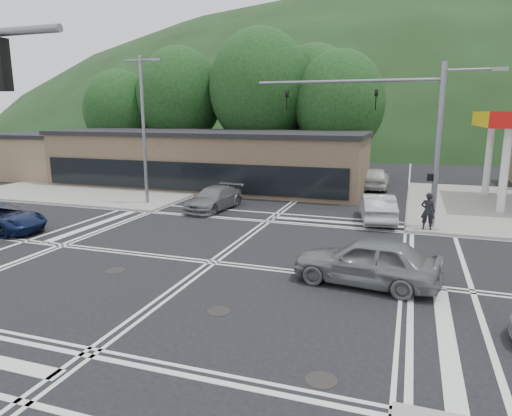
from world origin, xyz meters
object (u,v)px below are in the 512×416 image
(car_queue_a, at_px, (377,208))
(pedestrian, at_px, (428,211))
(car_queue_b, at_px, (376,178))
(car_northbound, at_px, (214,199))
(car_grey_center, at_px, (366,261))

(car_queue_a, bearing_deg, pedestrian, 138.83)
(car_queue_a, xyz_separation_m, car_queue_b, (-0.92, 10.90, 0.06))
(car_queue_a, height_order, car_northbound, car_queue_a)
(car_northbound, bearing_deg, car_queue_a, 7.16)
(car_queue_b, bearing_deg, car_grey_center, 92.78)
(car_grey_center, height_order, car_northbound, car_grey_center)
(car_grey_center, xyz_separation_m, car_queue_a, (-0.33, 9.41, -0.06))
(car_queue_a, distance_m, pedestrian, 2.89)
(car_grey_center, xyz_separation_m, car_queue_b, (-1.24, 20.32, -0.00))
(car_queue_b, bearing_deg, car_northbound, 51.30)
(car_grey_center, distance_m, car_queue_b, 20.36)
(car_queue_a, xyz_separation_m, pedestrian, (2.45, -1.50, 0.29))
(car_queue_b, relative_size, car_northbound, 1.03)
(pedestrian, bearing_deg, car_queue_a, -26.92)
(car_queue_a, relative_size, car_queue_b, 0.96)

